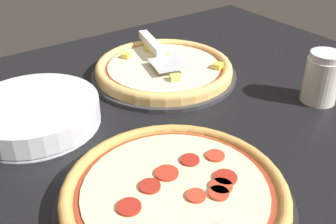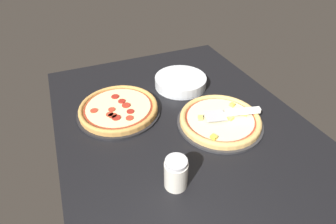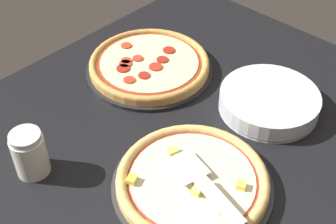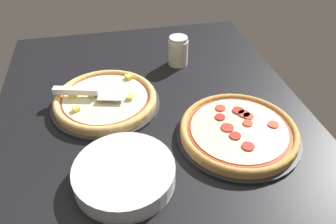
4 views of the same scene
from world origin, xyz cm
name	(u,v)px [view 1 (image 1 of 4)]	position (x,y,z in cm)	size (l,w,h in cm)	color
ground_plane	(170,119)	(0.00, 0.00, -1.80)	(124.24, 96.87, 3.60)	black
pizza_pan_front	(164,75)	(-8.07, -13.97, 0.50)	(34.53, 34.53, 1.00)	#2D2D30
pizza_front	(164,68)	(-8.08, -13.97, 2.28)	(32.46, 32.46, 3.20)	#DBAD60
pizza_pan_back	(175,202)	(14.90, 21.81, 0.50)	(35.28, 35.28, 1.00)	black
pizza_back	(175,192)	(14.88, 21.82, 2.40)	(33.16, 33.16, 2.69)	#C68E47
serving_spatula	(154,47)	(-9.80, -20.64, 5.04)	(10.05, 22.92, 2.00)	#B7B7BC
plate_stack	(34,113)	(24.08, -11.38, 2.45)	(24.93, 24.93, 4.90)	silver
parmesan_shaker	(322,78)	(-28.40, 14.62, 5.41)	(7.34, 7.34, 11.00)	silver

